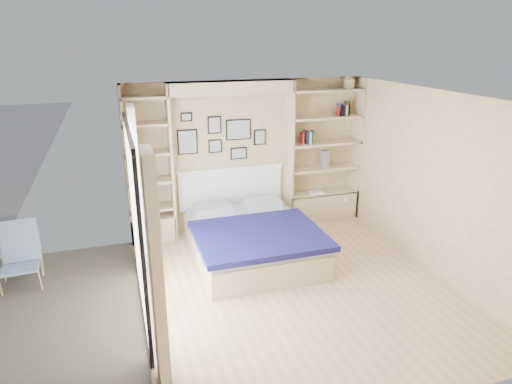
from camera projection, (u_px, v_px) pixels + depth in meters
name	position (u px, v px, depth m)	size (l,w,h in m)	color
ground	(295.00, 286.00, 6.09)	(4.50, 4.50, 0.00)	tan
room_shell	(236.00, 179.00, 7.00)	(4.50, 4.50, 4.50)	#D4BC84
bed	(251.00, 238.00, 6.84)	(1.79, 2.32, 1.07)	beige
photo_gallery	(221.00, 136.00, 7.44)	(1.48, 0.02, 0.82)	black
reading_lamps	(234.00, 169.00, 7.45)	(1.92, 0.12, 0.15)	silver
shelf_decor	(318.00, 126.00, 7.74)	(3.59, 0.23, 2.03)	#A51E1E
deck_chair	(20.00, 255.00, 6.07)	(0.54, 0.85, 0.82)	tan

